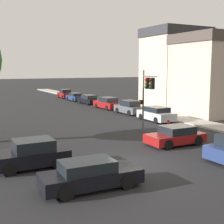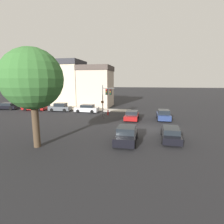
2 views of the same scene
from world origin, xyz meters
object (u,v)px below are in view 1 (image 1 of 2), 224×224
(parked_car_0, at_px, (156,114))
(parked_car_1, at_px, (129,108))
(crossing_car_0, at_px, (176,136))
(parked_car_4, at_px, (75,97))
(parked_car_5, at_px, (65,94))
(crossing_car_3, at_px, (32,154))
(traffic_signal, at_px, (147,90))
(parked_car_2, at_px, (108,103))
(fire_hydrant, at_px, (168,125))
(parked_car_3, at_px, (89,100))
(crossing_car_1, at_px, (90,175))

(parked_car_0, height_order, parked_car_1, parked_car_1)
(crossing_car_0, distance_m, parked_car_1, 15.09)
(parked_car_4, xyz_separation_m, parked_car_5, (0.13, 5.37, 0.11))
(crossing_car_3, relative_size, parked_car_5, 1.00)
(traffic_signal, height_order, parked_car_5, traffic_signal)
(parked_car_2, relative_size, fire_hydrant, 5.21)
(crossing_car_0, distance_m, parked_car_2, 20.33)
(crossing_car_0, height_order, fire_hydrant, crossing_car_0)
(crossing_car_3, height_order, parked_car_2, parked_car_2)
(parked_car_3, distance_m, parked_car_4, 5.25)
(crossing_car_0, height_order, parked_car_3, parked_car_3)
(parked_car_2, bearing_deg, crossing_car_3, 141.35)
(parked_car_3, bearing_deg, fire_hydrant, 172.59)
(crossing_car_3, distance_m, parked_car_4, 34.94)
(traffic_signal, height_order, parked_car_2, traffic_signal)
(parked_car_2, bearing_deg, parked_car_5, -2.22)
(crossing_car_1, bearing_deg, parked_car_0, 47.67)
(crossing_car_1, height_order, parked_car_1, parked_car_1)
(parked_car_2, bearing_deg, parked_car_3, -2.27)
(crossing_car_3, distance_m, parked_car_2, 25.03)
(traffic_signal, distance_m, parked_car_4, 27.80)
(crossing_car_0, bearing_deg, parked_car_2, -102.70)
(crossing_car_1, distance_m, fire_hydrant, 14.43)
(parked_car_0, bearing_deg, parked_car_3, 0.71)
(parked_car_3, bearing_deg, parked_car_1, 178.13)
(parked_car_0, distance_m, parked_car_4, 22.48)
(crossing_car_3, distance_m, fire_hydrant, 13.73)
(parked_car_0, bearing_deg, crossing_car_1, 136.11)
(crossing_car_1, relative_size, parked_car_5, 1.15)
(parked_car_2, height_order, parked_car_4, parked_car_2)
(crossing_car_1, height_order, crossing_car_3, crossing_car_3)
(parked_car_0, bearing_deg, parked_car_5, 0.75)
(crossing_car_1, height_order, parked_car_4, parked_car_4)
(crossing_car_1, bearing_deg, parked_car_1, 57.08)
(crossing_car_0, bearing_deg, traffic_signal, -92.80)
(parked_car_0, height_order, parked_car_4, parked_car_0)
(parked_car_3, bearing_deg, parked_car_4, -0.88)
(crossing_car_0, height_order, crossing_car_3, crossing_car_3)
(parked_car_1, height_order, parked_car_2, parked_car_1)
(traffic_signal, height_order, crossing_car_3, traffic_signal)
(parked_car_1, relative_size, parked_car_2, 0.88)
(parked_car_3, bearing_deg, crossing_car_1, 154.33)
(parked_car_0, xyz_separation_m, parked_car_4, (-0.06, 22.48, -0.06))
(parked_car_0, bearing_deg, crossing_car_0, 152.69)
(parked_car_2, xyz_separation_m, parked_car_5, (0.03, 16.90, 0.02))
(parked_car_5, relative_size, fire_hydrant, 4.31)
(crossing_car_3, bearing_deg, parked_car_3, -119.40)
(fire_hydrant, bearing_deg, parked_car_5, 86.42)
(crossing_car_0, bearing_deg, crossing_car_3, 2.83)
(crossing_car_3, bearing_deg, parked_car_0, -148.27)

